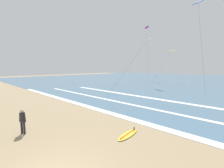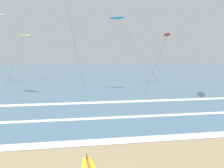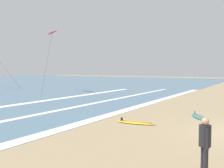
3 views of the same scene
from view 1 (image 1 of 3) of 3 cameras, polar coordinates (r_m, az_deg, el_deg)
The scene contains 9 objects.
wave_foam_shoreline at distance 12.65m, azimuth 8.14°, elevation -13.29°, with size 49.86×0.79×0.01m, color white.
wave_foam_mid_break at distance 15.56m, azimuth 19.51°, elevation -9.83°, with size 46.19×0.52×0.01m, color white.
wave_foam_outer_break at distance 20.09m, azimuth 24.10°, elevation -6.40°, with size 41.13×0.83×0.01m, color white.
surfer_foreground_main at distance 11.34m, azimuth -30.72°, elevation -11.42°, with size 0.49×0.33×1.60m.
surfboard_foreground_flat at distance 10.05m, azimuth 6.01°, elevation -18.41°, with size 0.86×2.16×0.25m.
kite_lime_low_near at distance 47.22m, azimuth 21.25°, elevation 11.46°, with size 3.22×11.63×9.11m.
kite_blue_high_left at distance 37.11m, azimuth 29.79°, elevation 25.03°, with size 4.95×6.24×17.00m.
kite_white_high_right at distance 35.14m, azimuth 13.40°, elevation 15.94°, with size 3.64×15.92×10.53m.
kite_magenta_far_left at distance 54.09m, azimuth 12.96°, elevation 19.99°, with size 7.19×9.31×17.56m.
Camera 1 is at (5.09, -2.07, 4.24)m, focal length 24.21 mm.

